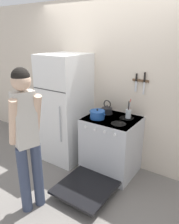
{
  "coord_description": "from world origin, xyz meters",
  "views": [
    {
      "loc": [
        1.68,
        -2.95,
        2.03
      ],
      "look_at": [
        0.01,
        -0.47,
        0.97
      ],
      "focal_mm": 35.0,
      "sensor_mm": 36.0,
      "label": 1
    }
  ],
  "objects": [
    {
      "name": "wall_knife_strip",
      "position": [
        0.57,
        -0.02,
        1.42
      ],
      "size": [
        0.24,
        0.03,
        0.31
      ],
      "color": "brown"
    },
    {
      "name": "stove_range",
      "position": [
        0.3,
        -0.36,
        0.44
      ],
      "size": [
        0.76,
        1.35,
        0.89
      ],
      "color": "silver",
      "rests_on": "ground_plane"
    },
    {
      "name": "person",
      "position": [
        -0.12,
        -1.53,
        0.98
      ],
      "size": [
        0.35,
        0.41,
        1.72
      ],
      "rotation": [
        0.0,
        0.0,
        1.24
      ],
      "color": "#38425B",
      "rests_on": "ground_plane"
    },
    {
      "name": "ground_plane",
      "position": [
        0.0,
        0.0,
        0.0
      ],
      "size": [
        14.0,
        14.0,
        0.0
      ],
      "primitive_type": "plane",
      "color": "slate"
    },
    {
      "name": "tea_kettle",
      "position": [
        0.14,
        -0.19,
        0.95
      ],
      "size": [
        0.2,
        0.16,
        0.21
      ],
      "color": "black",
      "rests_on": "stove_range"
    },
    {
      "name": "wall_back",
      "position": [
        0.0,
        0.03,
        1.27
      ],
      "size": [
        10.0,
        0.06,
        2.55
      ],
      "color": "beige",
      "rests_on": "ground_plane"
    },
    {
      "name": "dutch_oven_pot",
      "position": [
        0.13,
        -0.45,
        0.95
      ],
      "size": [
        0.26,
        0.22,
        0.14
      ],
      "color": "#1E4C9E",
      "rests_on": "stove_range"
    },
    {
      "name": "refrigerator",
      "position": [
        -0.54,
        -0.36,
        0.88
      ],
      "size": [
        0.65,
        0.74,
        1.76
      ],
      "color": "white",
      "rests_on": "ground_plane"
    },
    {
      "name": "utensil_jar",
      "position": [
        0.49,
        -0.19,
        0.96
      ],
      "size": [
        0.08,
        0.08,
        0.28
      ],
      "color": "silver",
      "rests_on": "stove_range"
    }
  ]
}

